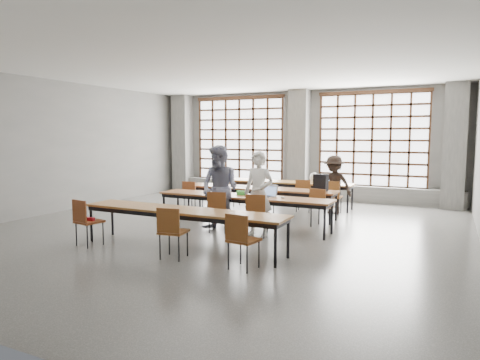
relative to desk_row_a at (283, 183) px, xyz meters
name	(u,v)px	position (x,y,z in m)	size (l,w,h in m)	color
floor	(222,230)	(-0.10, -3.51, -0.66)	(11.00, 11.00, 0.00)	#4F4F4D
ceiling	(221,66)	(-0.10, -3.51, 2.84)	(11.00, 11.00, 0.00)	silver
wall_back	(302,145)	(-0.10, 1.99, 1.09)	(10.00, 10.00, 0.00)	#5C5C5A
wall_left	(57,147)	(-5.10, -3.51, 1.09)	(11.00, 11.00, 0.00)	#5C5C5A
column_left	(183,143)	(-4.60, 1.71, 1.09)	(0.60, 0.55, 3.50)	#555553
column_mid	(299,145)	(-0.10, 1.71, 1.09)	(0.60, 0.55, 3.50)	#555553
column_right	(454,146)	(4.40, 1.71, 1.09)	(0.60, 0.55, 3.50)	#555553
window_left	(239,140)	(-2.35, 1.91, 1.24)	(3.32, 0.12, 3.00)	white
window_right	(372,140)	(2.15, 1.91, 1.24)	(3.32, 0.12, 3.00)	white
sill_ledge	(299,190)	(-0.10, 1.79, -0.41)	(9.80, 0.35, 0.50)	#555553
desk_row_a	(283,183)	(0.00, 0.00, 0.00)	(4.00, 0.70, 0.73)	brown
desk_row_b	(258,190)	(-0.04, -1.70, 0.00)	(4.00, 0.70, 0.73)	brown
desk_row_c	(243,198)	(0.23, -3.17, 0.00)	(4.00, 0.70, 0.73)	brown
desk_row_d	(182,213)	(0.01, -5.22, 0.00)	(4.00, 0.70, 0.73)	brown
chair_back_left	(230,188)	(-1.40, -0.63, -0.13)	(0.44, 0.45, 0.88)	brown
chair_back_mid	(303,192)	(0.81, -0.63, -0.13)	(0.48, 0.48, 0.88)	brown
chair_back_right	(333,194)	(1.60, -0.63, -0.13)	(0.43, 0.43, 0.88)	brown
chair_mid_left	(192,194)	(-1.64, -2.33, -0.13)	(0.44, 0.44, 0.88)	brown
chair_mid_centre	(263,199)	(0.36, -2.33, -0.13)	(0.43, 0.44, 0.88)	brown
chair_mid_right	(320,204)	(1.74, -2.32, -0.13)	(0.51, 0.52, 0.88)	brown
chair_front_left	(218,208)	(-0.05, -3.79, -0.13)	(0.52, 0.52, 0.88)	brown
chair_front_right	(257,211)	(0.84, -3.79, -0.13)	(0.49, 0.50, 0.88)	brown
chair_near_left	(85,218)	(-1.71, -5.85, -0.13)	(0.48, 0.49, 0.88)	brown
chair_near_mid	(171,228)	(0.22, -5.85, -0.13)	(0.48, 0.48, 0.88)	brown
chair_near_right	(241,236)	(1.50, -5.85, -0.13)	(0.47, 0.47, 0.88)	brown
student_male	(259,194)	(0.83, -3.67, 0.20)	(0.63, 0.41, 1.73)	white
student_female	(220,189)	(-0.07, -3.67, 0.26)	(0.90, 0.70, 1.84)	#191E4C
student_back	(334,185)	(1.60, -0.50, 0.10)	(0.99, 0.57, 1.53)	black
laptop_front	(268,194)	(0.79, -3.06, 0.13)	(0.43, 0.39, 0.26)	#B0B0B5
laptop_back	(330,181)	(1.34, 0.11, 0.13)	(0.41, 0.37, 0.26)	#B8B7BD
mouse	(283,198)	(1.18, -3.19, 0.08)	(0.10, 0.06, 0.04)	white
green_box	(242,193)	(0.18, -3.09, 0.11)	(0.25, 0.09, 0.09)	green
phone	(248,196)	(0.41, -3.27, 0.07)	(0.13, 0.06, 0.01)	black
paper_sheet_a	(238,186)	(-0.64, -1.65, 0.07)	(0.30, 0.21, 0.00)	silver
paper_sheet_b	(247,187)	(-0.34, -1.75, 0.07)	(0.30, 0.21, 0.00)	white
backpack	(321,183)	(1.56, -1.65, 0.27)	(0.32, 0.20, 0.40)	black
plastic_bag	(314,178)	(0.90, 0.05, 0.21)	(0.26, 0.21, 0.29)	white
red_pouch	(89,219)	(-1.69, -5.77, -0.16)	(0.20, 0.08, 0.06)	maroon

